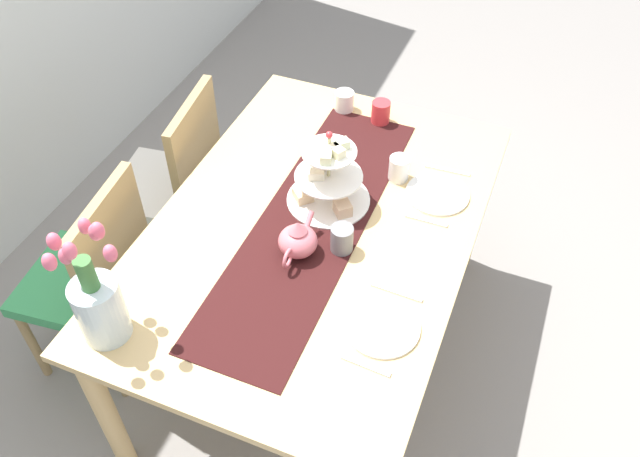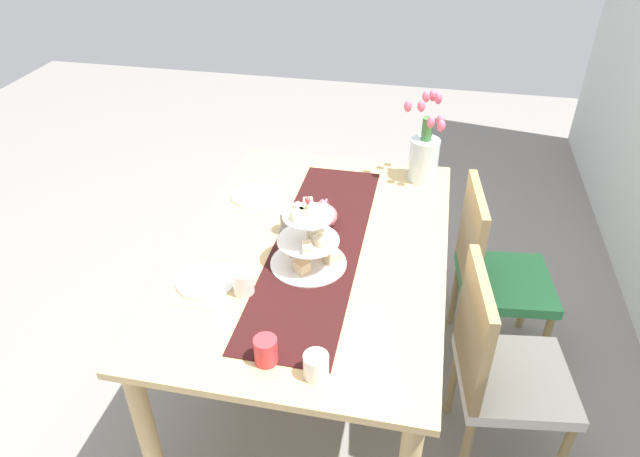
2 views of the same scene
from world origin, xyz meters
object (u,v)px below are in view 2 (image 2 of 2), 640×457
at_px(dining_table, 315,265).
at_px(fork_right, 220,258).
at_px(chair_right, 498,365).
at_px(mug_grey, 289,222).
at_px(dinner_plate_left, 256,195).
at_px(fork_left, 264,181).
at_px(cream_jug, 316,366).
at_px(teapot, 322,215).
at_px(mug_orange, 266,351).
at_px(chair_left, 492,270).
at_px(dinner_plate_right, 207,280).
at_px(tiered_cake_stand, 309,244).
at_px(knife_left, 246,212).
at_px(mug_white_text, 243,282).
at_px(tulip_vase, 424,153).
at_px(knife_right, 192,306).

bearing_deg(dining_table, fork_right, -65.84).
height_order(chair_right, mug_grey, chair_right).
distance_m(fork_right, mug_grey, 0.33).
bearing_deg(dinner_plate_left, fork_left, 180.00).
height_order(chair_right, cream_jug, chair_right).
bearing_deg(chair_right, teapot, -118.33).
relative_size(cream_jug, mug_orange, 0.89).
relative_size(chair_left, dinner_plate_right, 3.96).
bearing_deg(tiered_cake_stand, dinner_plate_left, -141.94).
height_order(dining_table, chair_right, chair_right).
bearing_deg(tiered_cake_stand, fork_left, -149.29).
distance_m(cream_jug, knife_left, 0.99).
relative_size(chair_left, chair_right, 1.00).
bearing_deg(teapot, mug_white_text, -21.92).
bearing_deg(mug_orange, chair_left, 141.08).
bearing_deg(mug_white_text, mug_grey, 170.89).
distance_m(tulip_vase, mug_grey, 0.78).
bearing_deg(cream_jug, teapot, -169.90).
height_order(knife_left, mug_white_text, mug_white_text).
xyz_separation_m(knife_right, mug_grey, (-0.53, 0.23, 0.05)).
relative_size(dinner_plate_left, mug_grey, 2.42).
distance_m(chair_left, mug_orange, 1.28).
xyz_separation_m(cream_jug, fork_right, (-0.51, -0.50, -0.04)).
xyz_separation_m(fork_left, mug_white_text, (0.81, 0.16, 0.04)).
height_order(dining_table, tulip_vase, tulip_vase).
relative_size(knife_right, mug_grey, 1.79).
relative_size(dining_table, mug_white_text, 16.85).
height_order(chair_left, teapot, chair_left).
xyz_separation_m(tulip_vase, dinner_plate_right, (0.96, -0.75, -0.14)).
bearing_deg(knife_left, fork_right, 0.00).
bearing_deg(teapot, chair_right, 61.67).
xyz_separation_m(chair_left, tulip_vase, (-0.33, -0.36, 0.40)).
xyz_separation_m(chair_right, dinner_plate_right, (0.04, -1.12, 0.26)).
distance_m(tulip_vase, knife_left, 0.90).
distance_m(dining_table, dinner_plate_left, 0.50).
relative_size(fork_left, knife_right, 0.88).
xyz_separation_m(cream_jug, fork_left, (-1.15, -0.50, -0.04)).
xyz_separation_m(chair_right, tulip_vase, (-0.92, -0.36, 0.40)).
bearing_deg(mug_grey, fork_right, -43.68).
bearing_deg(chair_right, mug_grey, -111.01).
distance_m(chair_right, mug_white_text, 1.01).
bearing_deg(fork_left, mug_orange, 16.55).
bearing_deg(knife_left, tiered_cake_stand, 48.96).
xyz_separation_m(dinner_plate_left, fork_right, (0.49, 0.00, -0.00)).
height_order(tulip_vase, cream_jug, tulip_vase).
bearing_deg(chair_left, chair_right, 0.02).
distance_m(chair_left, mug_grey, 0.97).
relative_size(chair_left, teapot, 3.82).
distance_m(chair_right, cream_jug, 0.80).
bearing_deg(mug_orange, knife_left, -158.15).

